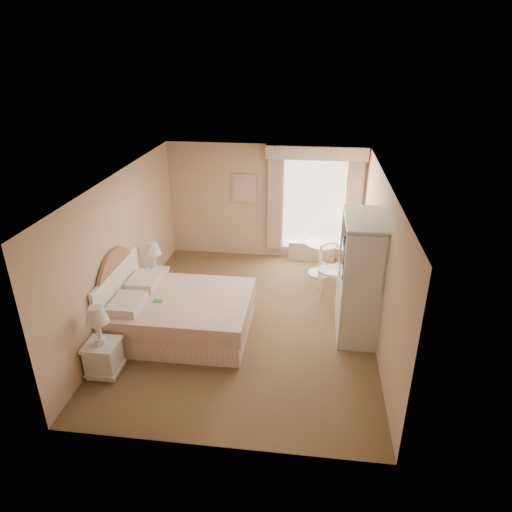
# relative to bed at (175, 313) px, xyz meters

# --- Properties ---
(room) EXTENTS (4.21, 5.51, 2.51)m
(room) POSITION_rel_bed_xyz_m (1.12, 0.48, 0.88)
(room) COLOR brown
(room) RESTS_ON ground
(window) EXTENTS (2.05, 0.22, 2.51)m
(window) POSITION_rel_bed_xyz_m (2.17, 3.13, 0.97)
(window) COLOR white
(window) RESTS_ON room
(framed_art) EXTENTS (0.52, 0.04, 0.62)m
(framed_art) POSITION_rel_bed_xyz_m (0.67, 3.19, 1.18)
(framed_art) COLOR tan
(framed_art) RESTS_ON room
(bed) EXTENTS (2.20, 1.73, 1.53)m
(bed) POSITION_rel_bed_xyz_m (0.00, 0.00, 0.00)
(bed) COLOR tan
(bed) RESTS_ON room
(nightstand_near) EXTENTS (0.45, 0.45, 1.10)m
(nightstand_near) POSITION_rel_bed_xyz_m (-0.72, -1.16, 0.05)
(nightstand_near) COLOR silver
(nightstand_near) RESTS_ON room
(nightstand_far) EXTENTS (0.44, 0.44, 1.07)m
(nightstand_far) POSITION_rel_bed_xyz_m (-0.72, 1.15, 0.04)
(nightstand_far) COLOR silver
(nightstand_far) RESTS_ON room
(round_table) EXTENTS (0.66, 0.66, 0.70)m
(round_table) POSITION_rel_bed_xyz_m (2.36, 2.43, 0.10)
(round_table) COLOR white
(round_table) RESTS_ON room
(cafe_chair) EXTENTS (0.52, 0.52, 0.99)m
(cafe_chair) POSITION_rel_bed_xyz_m (2.53, 1.66, 0.21)
(cafe_chair) COLOR white
(cafe_chair) RESTS_ON room
(armoire) EXTENTS (0.60, 1.20, 2.00)m
(armoire) POSITION_rel_bed_xyz_m (2.93, 0.42, 0.46)
(armoire) COLOR silver
(armoire) RESTS_ON room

